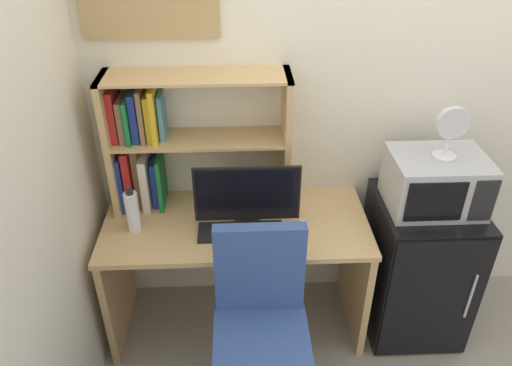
# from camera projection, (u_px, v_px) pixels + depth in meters

# --- Properties ---
(wall_back) EXTENTS (6.40, 0.04, 2.60)m
(wall_back) POSITION_uv_depth(u_px,v_px,m) (486.00, 86.00, 2.49)
(wall_back) COLOR silver
(wall_back) RESTS_ON ground_plane
(desk) EXTENTS (1.34, 0.60, 0.72)m
(desk) POSITION_uv_depth(u_px,v_px,m) (237.00, 254.00, 2.60)
(desk) COLOR tan
(desk) RESTS_ON ground_plane
(hutch_bookshelf) EXTENTS (0.89, 0.24, 0.71)m
(hutch_bookshelf) POSITION_uv_depth(u_px,v_px,m) (167.00, 141.00, 2.43)
(hutch_bookshelf) COLOR tan
(hutch_bookshelf) RESTS_ON desk
(monitor) EXTENTS (0.50, 0.20, 0.37)m
(monitor) POSITION_uv_depth(u_px,v_px,m) (247.00, 199.00, 2.32)
(monitor) COLOR black
(monitor) RESTS_ON desk
(keyboard) EXTENTS (0.41, 0.15, 0.02)m
(keyboard) POSITION_uv_depth(u_px,v_px,m) (241.00, 232.00, 2.40)
(keyboard) COLOR black
(keyboard) RESTS_ON desk
(computer_mouse) EXTENTS (0.05, 0.10, 0.03)m
(computer_mouse) POSITION_uv_depth(u_px,v_px,m) (303.00, 226.00, 2.43)
(computer_mouse) COLOR silver
(computer_mouse) RESTS_ON desk
(water_bottle) EXTENTS (0.07, 0.07, 0.23)m
(water_bottle) POSITION_uv_depth(u_px,v_px,m) (132.00, 211.00, 2.38)
(water_bottle) COLOR silver
(water_bottle) RESTS_ON desk
(mini_fridge) EXTENTS (0.50, 0.55, 0.81)m
(mini_fridge) POSITION_uv_depth(u_px,v_px,m) (417.00, 266.00, 2.68)
(mini_fridge) COLOR black
(mini_fridge) RESTS_ON ground_plane
(microwave) EXTENTS (0.45, 0.35, 0.27)m
(microwave) POSITION_uv_depth(u_px,v_px,m) (436.00, 182.00, 2.39)
(microwave) COLOR #ADADB2
(microwave) RESTS_ON mini_fridge
(desk_fan) EXTENTS (0.15, 0.11, 0.26)m
(desk_fan) POSITION_uv_depth(u_px,v_px,m) (451.00, 129.00, 2.24)
(desk_fan) COLOR silver
(desk_fan) RESTS_ON microwave
(desk_chair) EXTENTS (0.48, 0.48, 0.97)m
(desk_chair) POSITION_uv_depth(u_px,v_px,m) (261.00, 339.00, 2.23)
(desk_chair) COLOR black
(desk_chair) RESTS_ON ground_plane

